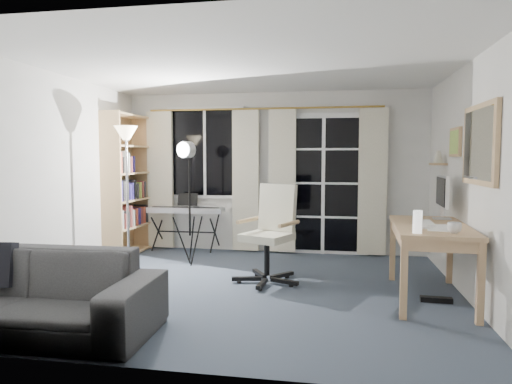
% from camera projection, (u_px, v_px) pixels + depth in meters
% --- Properties ---
extents(floor, '(4.50, 4.00, 0.02)m').
position_uv_depth(floor, '(248.00, 289.00, 5.00)').
color(floor, '#3A4354').
rests_on(floor, ground).
extents(window, '(1.20, 0.08, 1.40)m').
position_uv_depth(window, '(205.00, 153.00, 7.01)').
color(window, white).
rests_on(window, floor).
extents(french_door, '(1.32, 0.09, 2.11)m').
position_uv_depth(french_door, '(323.00, 185.00, 6.73)').
color(french_door, white).
rests_on(french_door, floor).
extents(curtains, '(3.60, 0.07, 2.13)m').
position_uv_depth(curtains, '(263.00, 180.00, 6.79)').
color(curtains, gold).
rests_on(curtains, floor).
extents(bookshelf, '(0.37, 0.97, 2.07)m').
position_uv_depth(bookshelf, '(124.00, 188.00, 6.67)').
color(bookshelf, tan).
rests_on(bookshelf, floor).
extents(torchiere_lamp, '(0.33, 0.33, 1.82)m').
position_uv_depth(torchiere_lamp, '(127.00, 155.00, 5.72)').
color(torchiere_lamp, '#B2B2B7').
rests_on(torchiere_lamp, floor).
extents(keyboard_piano, '(1.15, 0.57, 0.83)m').
position_uv_depth(keyboard_piano, '(186.00, 211.00, 6.84)').
color(keyboard_piano, black).
rests_on(keyboard_piano, floor).
extents(studio_light, '(0.39, 0.39, 1.68)m').
position_uv_depth(studio_light, '(187.00, 164.00, 6.04)').
color(studio_light, black).
rests_on(studio_light, floor).
extents(office_chair, '(0.78, 0.79, 1.12)m').
position_uv_depth(office_chair, '(273.00, 224.00, 5.28)').
color(office_chair, black).
rests_on(office_chair, floor).
extents(desk, '(0.77, 1.45, 0.76)m').
position_uv_depth(desk, '(431.00, 234.00, 4.58)').
color(desk, tan).
rests_on(desk, floor).
extents(monitor, '(0.19, 0.55, 0.48)m').
position_uv_depth(monitor, '(442.00, 193.00, 4.96)').
color(monitor, silver).
rests_on(monitor, desk).
extents(desk_clutter, '(0.47, 0.86, 0.96)m').
position_uv_depth(desk_clutter, '(428.00, 245.00, 4.37)').
color(desk_clutter, white).
rests_on(desk_clutter, desk).
extents(mug, '(0.13, 0.10, 0.12)m').
position_uv_depth(mug, '(454.00, 226.00, 4.06)').
color(mug, silver).
rests_on(mug, desk).
extents(wall_mirror, '(0.04, 0.94, 0.74)m').
position_uv_depth(wall_mirror, '(480.00, 145.00, 4.15)').
color(wall_mirror, tan).
rests_on(wall_mirror, floor).
extents(framed_print, '(0.03, 0.42, 0.32)m').
position_uv_depth(framed_print, '(455.00, 142.00, 5.03)').
color(framed_print, tan).
rests_on(framed_print, floor).
extents(wall_shelf, '(0.16, 0.30, 0.18)m').
position_uv_depth(wall_shelf, '(438.00, 159.00, 5.55)').
color(wall_shelf, tan).
rests_on(wall_shelf, floor).
extents(sofa, '(2.27, 0.71, 0.88)m').
position_uv_depth(sofa, '(18.00, 279.00, 3.73)').
color(sofa, '#272729').
rests_on(sofa, floor).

